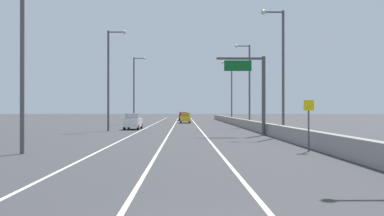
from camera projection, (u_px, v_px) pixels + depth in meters
ground_plane at (187, 124)px, 71.16m from camera, size 320.00×320.00×0.00m
lane_stripe_left at (150, 126)px, 62.05m from camera, size 0.16×130.00×0.00m
lane_stripe_center at (174, 126)px, 62.12m from camera, size 0.16×130.00×0.00m
lane_stripe_right at (197, 126)px, 62.19m from camera, size 0.16×130.00×0.00m
jersey_barrier_right at (256, 126)px, 47.32m from camera, size 0.60×120.00×1.10m
overhead_sign_gantry at (256, 86)px, 39.61m from camera, size 4.68×0.36×7.50m
speed_advisory_sign at (309, 121)px, 24.37m from camera, size 0.60×0.11×3.00m
lamp_post_right_second at (281, 65)px, 37.57m from camera, size 2.14×0.44×11.46m
lamp_post_right_third at (248, 80)px, 57.73m from camera, size 2.14×0.44×11.46m
lamp_post_right_fourth at (230, 88)px, 77.88m from camera, size 2.14×0.44×11.46m
lamp_post_left_near at (26, 36)px, 23.06m from camera, size 2.14×0.44×11.46m
lamp_post_left_mid at (110, 74)px, 47.25m from camera, size 2.14×0.44×11.46m
lamp_post_left_far at (135, 86)px, 71.44m from camera, size 2.14×0.44×11.46m
car_red_0 at (183, 116)px, 92.24m from camera, size 1.96×4.77×1.87m
car_yellow_1 at (185, 118)px, 75.64m from camera, size 1.88×4.78×1.86m
car_white_2 at (133, 121)px, 51.20m from camera, size 1.90×4.47×1.98m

